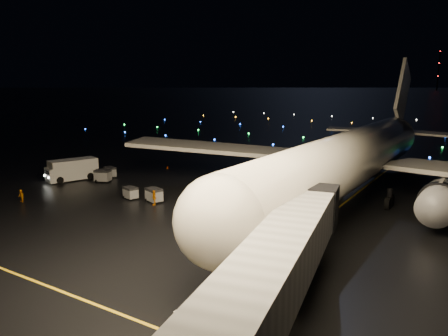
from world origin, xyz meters
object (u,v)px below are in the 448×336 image
(crew_c, at_px, (154,198))
(baggage_cart_2, at_px, (103,176))
(pushback_tug, at_px, (215,324))
(belt_loader, at_px, (224,231))
(baggage_cart_3, at_px, (110,172))
(crew_b, at_px, (21,196))
(airliner, at_px, (358,126))
(service_truck, at_px, (73,169))
(baggage_cart_1, at_px, (131,193))
(baggage_cart_0, at_px, (154,195))

(crew_c, distance_m, baggage_cart_2, 15.23)
(crew_c, bearing_deg, baggage_cart_2, -159.89)
(pushback_tug, relative_size, belt_loader, 0.75)
(crew_c, distance_m, baggage_cart_3, 17.61)
(belt_loader, height_order, crew_b, belt_loader)
(airliner, xyz_separation_m, baggage_cart_3, (-34.95, -7.23, -8.24))
(pushback_tug, bearing_deg, crew_c, 146.75)
(service_truck, relative_size, baggage_cart_1, 4.78)
(baggage_cart_1, bearing_deg, crew_c, 8.63)
(baggage_cart_0, bearing_deg, pushback_tug, -23.49)
(belt_loader, distance_m, baggage_cart_0, 16.77)
(pushback_tug, bearing_deg, belt_loader, 128.94)
(crew_b, xyz_separation_m, crew_c, (14.37, 7.62, 0.11))
(baggage_cart_0, relative_size, baggage_cart_1, 1.13)
(baggage_cart_0, bearing_deg, baggage_cart_2, -178.70)
(pushback_tug, height_order, baggage_cart_2, pushback_tug)
(baggage_cart_2, bearing_deg, belt_loader, -42.67)
(crew_b, xyz_separation_m, baggage_cart_1, (10.06, 8.16, -0.03))
(pushback_tug, distance_m, crew_c, 28.47)
(pushback_tug, relative_size, crew_c, 2.43)
(belt_loader, distance_m, crew_b, 28.37)
(baggage_cart_2, bearing_deg, baggage_cart_3, 98.05)
(pushback_tug, xyz_separation_m, baggage_cart_1, (-25.41, 19.65, -0.28))
(crew_b, height_order, baggage_cart_2, baggage_cart_2)
(baggage_cart_3, bearing_deg, baggage_cart_1, -12.25)
(crew_b, bearing_deg, baggage_cart_1, 52.73)
(airliner, xyz_separation_m, service_truck, (-38.30, -11.22, -7.47))
(belt_loader, bearing_deg, baggage_cart_3, 153.69)
(crew_c, height_order, baggage_cart_2, baggage_cart_2)
(pushback_tug, xyz_separation_m, belt_loader, (-7.12, 12.32, 0.37))
(belt_loader, distance_m, service_truck, 34.76)
(service_truck, xyz_separation_m, baggage_cart_0, (18.20, -2.98, -0.71))
(airliner, bearing_deg, belt_loader, -103.10)
(baggage_cart_1, bearing_deg, baggage_cart_0, 22.93)
(baggage_cart_0, distance_m, baggage_cart_1, 3.47)
(pushback_tug, height_order, baggage_cart_0, pushback_tug)
(crew_b, height_order, crew_c, crew_c)
(baggage_cart_1, xyz_separation_m, baggage_cart_2, (-9.99, 4.70, 0.15))
(crew_b, bearing_deg, pushback_tug, -4.27)
(belt_loader, xyz_separation_m, service_truck, (-33.05, 10.75, 0.15))
(baggage_cart_2, bearing_deg, pushback_tug, -54.15)
(baggage_cart_3, bearing_deg, service_truck, -109.33)
(belt_loader, bearing_deg, baggage_cart_0, 152.49)
(pushback_tug, height_order, crew_c, pushback_tug)
(crew_b, distance_m, baggage_cart_2, 12.86)
(crew_b, distance_m, baggage_cart_0, 16.00)
(baggage_cart_2, bearing_deg, crew_b, -109.94)
(airliner, bearing_deg, service_truck, -163.33)
(airliner, distance_m, crew_c, 25.81)
(belt_loader, bearing_deg, crew_b, -178.25)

